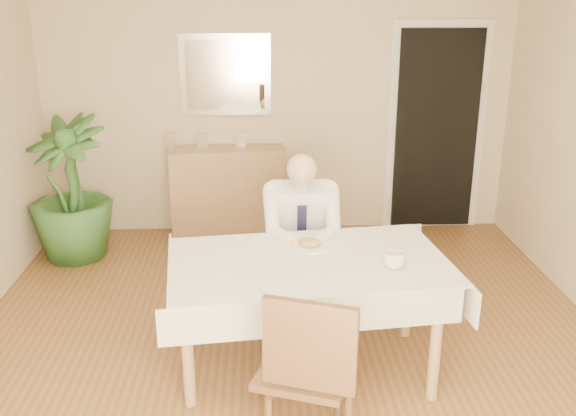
{
  "coord_description": "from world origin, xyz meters",
  "views": [
    {
      "loc": [
        -0.18,
        -3.66,
        2.34
      ],
      "look_at": [
        0.0,
        0.35,
        0.95
      ],
      "focal_mm": 40.0,
      "sensor_mm": 36.0,
      "label": 1
    }
  ],
  "objects_px": {
    "chair_near": "(307,367)",
    "sideboard": "(228,192)",
    "chair_far": "(299,247)",
    "potted_palm": "(70,189)",
    "dining_table": "(308,273)",
    "seated_man": "(302,234)",
    "coffee_mug": "(394,260)"
  },
  "relations": [
    {
      "from": "coffee_mug",
      "to": "dining_table",
      "type": "bearing_deg",
      "value": 164.97
    },
    {
      "from": "dining_table",
      "to": "seated_man",
      "type": "relative_size",
      "value": 1.47
    },
    {
      "from": "chair_near",
      "to": "potted_palm",
      "type": "relative_size",
      "value": 0.75
    },
    {
      "from": "seated_man",
      "to": "potted_palm",
      "type": "distance_m",
      "value": 2.36
    },
    {
      "from": "dining_table",
      "to": "chair_near",
      "type": "bearing_deg",
      "value": -101.13
    },
    {
      "from": "dining_table",
      "to": "sideboard",
      "type": "xyz_separation_m",
      "value": [
        -0.61,
        2.38,
        -0.23
      ]
    },
    {
      "from": "chair_far",
      "to": "chair_near",
      "type": "bearing_deg",
      "value": -91.78
    },
    {
      "from": "chair_far",
      "to": "potted_palm",
      "type": "height_order",
      "value": "potted_palm"
    },
    {
      "from": "seated_man",
      "to": "sideboard",
      "type": "bearing_deg",
      "value": 108.69
    },
    {
      "from": "coffee_mug",
      "to": "sideboard",
      "type": "bearing_deg",
      "value": 113.74
    },
    {
      "from": "sideboard",
      "to": "chair_far",
      "type": "bearing_deg",
      "value": -73.63
    },
    {
      "from": "seated_man",
      "to": "sideboard",
      "type": "xyz_separation_m",
      "value": [
        -0.61,
        1.79,
        -0.25
      ]
    },
    {
      "from": "dining_table",
      "to": "potted_palm",
      "type": "bearing_deg",
      "value": 129.72
    },
    {
      "from": "chair_near",
      "to": "sideboard",
      "type": "relative_size",
      "value": 0.88
    },
    {
      "from": "seated_man",
      "to": "chair_near",
      "type": "bearing_deg",
      "value": -92.67
    },
    {
      "from": "sideboard",
      "to": "potted_palm",
      "type": "distance_m",
      "value": 1.47
    },
    {
      "from": "chair_near",
      "to": "seated_man",
      "type": "bearing_deg",
      "value": 107.0
    },
    {
      "from": "dining_table",
      "to": "potted_palm",
      "type": "height_order",
      "value": "potted_palm"
    },
    {
      "from": "chair_near",
      "to": "potted_palm",
      "type": "distance_m",
      "value": 3.33
    },
    {
      "from": "coffee_mug",
      "to": "chair_far",
      "type": "bearing_deg",
      "value": 116.41
    },
    {
      "from": "coffee_mug",
      "to": "potted_palm",
      "type": "bearing_deg",
      "value": 140.8
    },
    {
      "from": "chair_near",
      "to": "seated_man",
      "type": "xyz_separation_m",
      "value": [
        0.07,
        1.45,
        0.14
      ]
    },
    {
      "from": "sideboard",
      "to": "coffee_mug",
      "type": "bearing_deg",
      "value": -71.78
    },
    {
      "from": "sideboard",
      "to": "potted_palm",
      "type": "relative_size",
      "value": 0.85
    },
    {
      "from": "chair_near",
      "to": "seated_man",
      "type": "height_order",
      "value": "seated_man"
    },
    {
      "from": "chair_near",
      "to": "sideboard",
      "type": "distance_m",
      "value": 3.28
    },
    {
      "from": "seated_man",
      "to": "coffee_mug",
      "type": "relative_size",
      "value": 9.75
    },
    {
      "from": "chair_far",
      "to": "dining_table",
      "type": "bearing_deg",
      "value": -89.55
    },
    {
      "from": "dining_table",
      "to": "potted_palm",
      "type": "relative_size",
      "value": 1.42
    },
    {
      "from": "seated_man",
      "to": "potted_palm",
      "type": "relative_size",
      "value": 0.96
    },
    {
      "from": "dining_table",
      "to": "sideboard",
      "type": "relative_size",
      "value": 1.66
    },
    {
      "from": "chair_near",
      "to": "sideboard",
      "type": "height_order",
      "value": "chair_near"
    }
  ]
}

